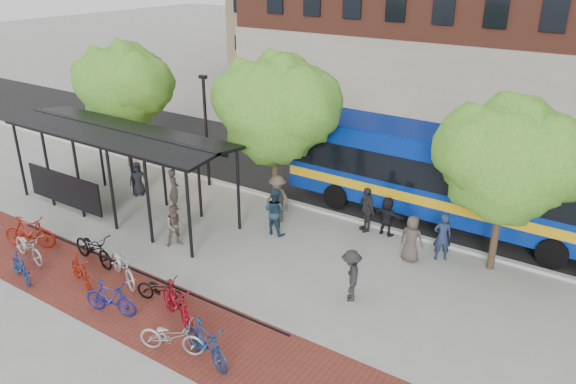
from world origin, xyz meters
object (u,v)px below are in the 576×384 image
Objects in this scene: tree_a at (124,83)px; bike_1 at (30,232)px; bike_5 at (81,271)px; pedestrian_1 at (174,189)px; bus_shelter at (116,142)px; pedestrian_6 at (412,239)px; bike_2 at (29,247)px; pedestrian_5 at (387,216)px; pedestrian_4 at (366,209)px; bike_10 at (172,336)px; pedestrian_7 at (442,237)px; bike_11 at (206,343)px; bike_8 at (161,290)px; pedestrian_8 at (176,226)px; bike_9 at (177,303)px; tree_b at (277,105)px; lamp_post_left at (206,128)px; pedestrian_3 at (278,198)px; tree_c at (511,157)px; pedestrian_9 at (351,276)px; pedestrian_2 at (275,212)px; bus at (451,173)px; bike_4 at (93,248)px; bike_6 at (123,266)px; bike_7 at (111,298)px; bike_3 at (21,267)px.

tree_a reaches higher than bike_1.
pedestrian_1 is at bearing 33.66° from bike_5.
bus_shelter is 12.14m from pedestrian_6.
bike_2 is 1.29× the size of pedestrian_5.
pedestrian_1 is 8.06m from pedestrian_4.
bike_10 is at bearing -33.53° from bus_shelter.
bike_5 is at bearing 8.25° from pedestrian_7.
bike_8 is at bearing 82.61° from bike_11.
bike_9 is at bearing -101.10° from pedestrian_8.
lamp_post_left is at bearing 176.50° from tree_b.
bike_2 is 1.16× the size of pedestrian_6.
bike_1 is 1.02× the size of pedestrian_3.
pedestrian_9 is at bearing -126.01° from tree_c.
pedestrian_9 is at bearing 153.79° from pedestrian_2.
bus is 6.84m from pedestrian_3.
bike_1 is 2.92m from bike_4.
bus_shelter reaches higher than bike_1.
tree_c is 2.74× the size of bike_6.
tree_a is 3.09× the size of bike_9.
bus_shelter is at bearing 32.28° from bike_7.
tree_c reaches higher than pedestrian_6.
bike_7 is at bearing 71.45° from pedestrian_5.
tree_b is 1.09× the size of tree_c.
bike_10 is 1.01× the size of pedestrian_2.
bus is (10.43, 2.45, -0.68)m from lamp_post_left.
lamp_post_left is at bearing 2.92° from tree_a.
tree_a is 13.45m from bike_7.
bus_shelter is 4.24m from lamp_post_left.
pedestrian_7 is at bearing -140.54° from pedestrian_1.
bike_11 is (4.05, -9.05, -3.88)m from tree_b.
bike_2 is (-11.02, -11.22, -1.54)m from bus.
tree_a is 16.30m from bike_11.
bus is 7.16× the size of bike_10.
pedestrian_2 is at bearing -22.56° from bike_7.
tree_a is 15.81m from pedestrian_9.
bus_shelter is 6.01× the size of bike_7.
bike_1 is 5.87m from bike_7.
pedestrian_6 reaches higher than bike_4.
tree_b is at bearing -6.26° from bike_3.
pedestrian_1 is 4.86m from pedestrian_2.
bike_1 is 0.92× the size of bike_6.
tree_a is 3.46× the size of pedestrian_4.
bus is 6.67× the size of bike_9.
lamp_post_left is 9.07m from bike_2.
bus is 7.21m from pedestrian_9.
bike_5 is 7.91m from pedestrian_3.
pedestrian_2 is (6.80, 5.89, 0.32)m from bike_1.
tree_c reaches higher than bike_5.
bus is at bearing -0.55° from bike_9.
tree_c is 16.49m from bike_2.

